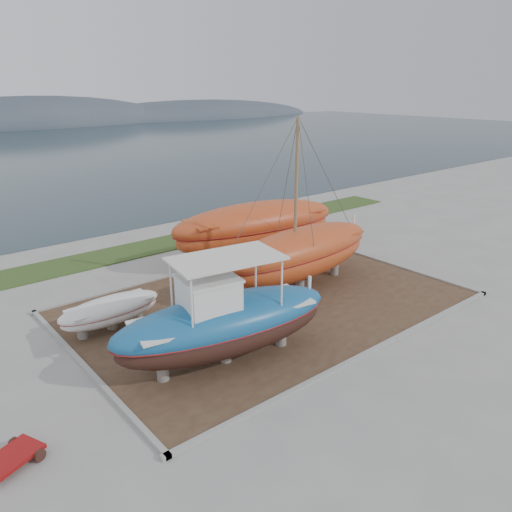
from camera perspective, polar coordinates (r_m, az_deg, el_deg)
ground at (r=21.77m, az=8.39°, el=-8.84°), size 140.00×140.00×0.00m
dirt_patch at (r=24.29m, az=1.40°, el=-5.43°), size 18.00×12.00×0.06m
curb_frame at (r=24.28m, az=1.40°, el=-5.34°), size 18.60×12.60×0.15m
grass_strip at (r=33.24m, az=-11.69°, el=1.09°), size 44.00×3.00×0.08m
blue_caique at (r=18.60m, az=-3.61°, el=-6.31°), size 9.06×4.10×4.20m
white_dinghy at (r=22.50m, az=-16.26°, el=-6.35°), size 4.61×1.86×1.37m
orange_sailboat at (r=24.79m, az=5.34°, el=5.63°), size 9.77×3.28×8.62m
orange_bare_hull at (r=29.28m, az=0.01°, el=2.62°), size 10.92×4.61×3.47m
red_trailer at (r=16.55m, az=-26.14°, el=-20.24°), size 2.67×2.03×0.34m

